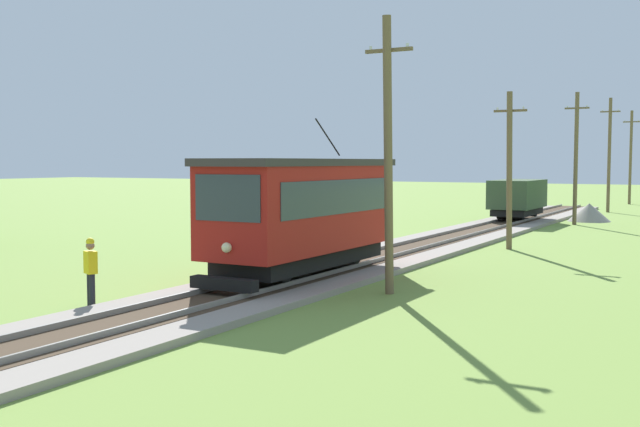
{
  "coord_description": "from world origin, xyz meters",
  "views": [
    {
      "loc": [
        11.93,
        -3.05,
        3.73
      ],
      "look_at": [
        -0.33,
        19.07,
        2.01
      ],
      "focal_mm": 42.8,
      "sensor_mm": 36.0,
      "label": 1
    }
  ],
  "objects_px": {
    "red_tram": "(303,211)",
    "utility_pole_distant": "(609,154)",
    "utility_pole_near_tram": "(388,154)",
    "freight_car": "(518,197)",
    "gravel_pile": "(589,212)",
    "track_worker": "(91,269)",
    "utility_pole_far": "(576,157)",
    "utility_pole_horizon": "(631,156)",
    "utility_pole_mid": "(509,169)"
  },
  "relations": [
    {
      "from": "red_tram",
      "to": "utility_pole_distant",
      "type": "distance_m",
      "value": 39.26
    },
    {
      "from": "utility_pole_near_tram",
      "to": "freight_car",
      "type": "bearing_deg",
      "value": 97.01
    },
    {
      "from": "red_tram",
      "to": "utility_pole_distant",
      "type": "xyz_separation_m",
      "value": [
        3.31,
        39.06,
        2.11
      ]
    },
    {
      "from": "freight_car",
      "to": "red_tram",
      "type": "bearing_deg",
      "value": -89.99
    },
    {
      "from": "gravel_pile",
      "to": "track_worker",
      "type": "height_order",
      "value": "track_worker"
    },
    {
      "from": "freight_car",
      "to": "track_worker",
      "type": "xyz_separation_m",
      "value": [
        -2.65,
        -32.25,
        -0.57
      ]
    },
    {
      "from": "utility_pole_far",
      "to": "track_worker",
      "type": "height_order",
      "value": "utility_pole_far"
    },
    {
      "from": "freight_car",
      "to": "gravel_pile",
      "type": "distance_m",
      "value": 5.06
    },
    {
      "from": "utility_pole_far",
      "to": "red_tram",
      "type": "bearing_deg",
      "value": -97.18
    },
    {
      "from": "freight_car",
      "to": "utility_pole_horizon",
      "type": "height_order",
      "value": "utility_pole_horizon"
    },
    {
      "from": "freight_car",
      "to": "gravel_pile",
      "type": "relative_size",
      "value": 1.99
    },
    {
      "from": "red_tram",
      "to": "utility_pole_mid",
      "type": "bearing_deg",
      "value": 74.12
    },
    {
      "from": "freight_car",
      "to": "utility_pole_near_tram",
      "type": "relative_size",
      "value": 0.67
    },
    {
      "from": "utility_pole_mid",
      "to": "utility_pole_horizon",
      "type": "bearing_deg",
      "value": 90.0
    },
    {
      "from": "utility_pole_mid",
      "to": "gravel_pile",
      "type": "bearing_deg",
      "value": 89.0
    },
    {
      "from": "red_tram",
      "to": "utility_pole_far",
      "type": "relative_size",
      "value": 1.09
    },
    {
      "from": "utility_pole_horizon",
      "to": "track_worker",
      "type": "bearing_deg",
      "value": -95.9
    },
    {
      "from": "red_tram",
      "to": "utility_pole_near_tram",
      "type": "height_order",
      "value": "utility_pole_near_tram"
    },
    {
      "from": "utility_pole_near_tram",
      "to": "utility_pole_far",
      "type": "height_order",
      "value": "utility_pole_far"
    },
    {
      "from": "utility_pole_far",
      "to": "utility_pole_distant",
      "type": "height_order",
      "value": "utility_pole_distant"
    },
    {
      "from": "utility_pole_far",
      "to": "freight_car",
      "type": "bearing_deg",
      "value": -174.48
    },
    {
      "from": "red_tram",
      "to": "track_worker",
      "type": "height_order",
      "value": "red_tram"
    },
    {
      "from": "utility_pole_near_tram",
      "to": "utility_pole_distant",
      "type": "bearing_deg",
      "value": 90.0
    },
    {
      "from": "utility_pole_distant",
      "to": "gravel_pile",
      "type": "relative_size",
      "value": 3.21
    },
    {
      "from": "utility_pole_far",
      "to": "utility_pole_horizon",
      "type": "bearing_deg",
      "value": 90.0
    },
    {
      "from": "track_worker",
      "to": "utility_pole_far",
      "type": "bearing_deg",
      "value": 13.71
    },
    {
      "from": "red_tram",
      "to": "utility_pole_mid",
      "type": "xyz_separation_m",
      "value": [
        3.31,
        11.63,
        1.24
      ]
    },
    {
      "from": "utility_pole_mid",
      "to": "utility_pole_far",
      "type": "xyz_separation_m",
      "value": [
        0.0,
        14.63,
        0.57
      ]
    },
    {
      "from": "red_tram",
      "to": "utility_pole_distant",
      "type": "height_order",
      "value": "utility_pole_distant"
    },
    {
      "from": "utility_pole_distant",
      "to": "red_tram",
      "type": "bearing_deg",
      "value": -94.84
    },
    {
      "from": "freight_car",
      "to": "utility_pole_horizon",
      "type": "relative_size",
      "value": 0.63
    },
    {
      "from": "red_tram",
      "to": "track_worker",
      "type": "distance_m",
      "value": 6.95
    },
    {
      "from": "red_tram",
      "to": "utility_pole_near_tram",
      "type": "distance_m",
      "value": 3.88
    },
    {
      "from": "red_tram",
      "to": "utility_pole_distant",
      "type": "relative_size",
      "value": 1.02
    },
    {
      "from": "utility_pole_horizon",
      "to": "utility_pole_distant",
      "type": "bearing_deg",
      "value": -90.0
    },
    {
      "from": "utility_pole_near_tram",
      "to": "utility_pole_far",
      "type": "xyz_separation_m",
      "value": [
        0.0,
        27.24,
        0.05
      ]
    },
    {
      "from": "utility_pole_horizon",
      "to": "track_worker",
      "type": "distance_m",
      "value": 58.02
    },
    {
      "from": "utility_pole_horizon",
      "to": "track_worker",
      "type": "relative_size",
      "value": 4.6
    },
    {
      "from": "utility_pole_far",
      "to": "utility_pole_horizon",
      "type": "relative_size",
      "value": 0.95
    },
    {
      "from": "red_tram",
      "to": "freight_car",
      "type": "bearing_deg",
      "value": 90.01
    },
    {
      "from": "utility_pole_near_tram",
      "to": "gravel_pile",
      "type": "height_order",
      "value": "utility_pole_near_tram"
    },
    {
      "from": "utility_pole_mid",
      "to": "red_tram",
      "type": "bearing_deg",
      "value": -105.88
    },
    {
      "from": "utility_pole_distant",
      "to": "track_worker",
      "type": "bearing_deg",
      "value": -97.48
    },
    {
      "from": "gravel_pile",
      "to": "track_worker",
      "type": "relative_size",
      "value": 1.47
    },
    {
      "from": "utility_pole_far",
      "to": "gravel_pile",
      "type": "distance_m",
      "value": 4.62
    },
    {
      "from": "gravel_pile",
      "to": "track_worker",
      "type": "bearing_deg",
      "value": -99.97
    },
    {
      "from": "utility_pole_distant",
      "to": "utility_pole_mid",
      "type": "bearing_deg",
      "value": -90.0
    },
    {
      "from": "gravel_pile",
      "to": "track_worker",
      "type": "xyz_separation_m",
      "value": [
        -6.27,
        -35.65,
        0.42
      ]
    },
    {
      "from": "track_worker",
      "to": "utility_pole_near_tram",
      "type": "bearing_deg",
      "value": -24.13
    },
    {
      "from": "freight_car",
      "to": "utility_pole_distant",
      "type": "xyz_separation_m",
      "value": [
        3.31,
        13.13,
        2.75
      ]
    }
  ]
}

